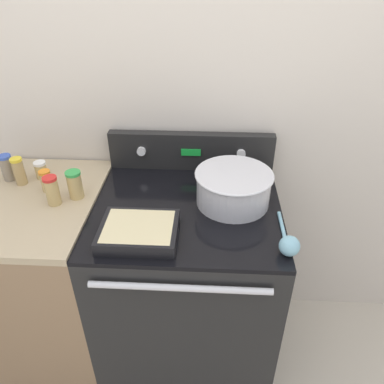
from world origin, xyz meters
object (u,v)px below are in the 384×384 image
(mixing_bowl, at_px, (233,186))
(spice_jar_white_cap, at_px, (41,170))
(spice_jar_red_cap, at_px, (52,190))
(spice_jar_blue_cap, at_px, (7,167))
(ladle, at_px, (289,244))
(casserole_dish, at_px, (139,231))
(spice_jar_yellow_cap, at_px, (19,171))
(spice_jar_orange_cap, at_px, (46,181))
(spice_jar_green_cap, at_px, (75,185))

(mixing_bowl, bearing_deg, spice_jar_white_cap, 171.24)
(mixing_bowl, xyz_separation_m, spice_jar_red_cap, (-0.72, -0.07, -0.00))
(spice_jar_blue_cap, bearing_deg, ladle, -18.91)
(casserole_dish, bearing_deg, spice_jar_blue_cap, 151.36)
(spice_jar_white_cap, relative_size, spice_jar_yellow_cap, 0.64)
(casserole_dish, xyz_separation_m, spice_jar_yellow_cap, (-0.58, 0.32, 0.05))
(ladle, height_order, spice_jar_blue_cap, spice_jar_blue_cap)
(spice_jar_orange_cap, height_order, spice_jar_white_cap, spice_jar_orange_cap)
(ladle, distance_m, spice_jar_white_cap, 1.12)
(spice_jar_white_cap, bearing_deg, spice_jar_yellow_cap, -142.94)
(spice_jar_red_cap, bearing_deg, ladle, -14.01)
(spice_jar_green_cap, height_order, spice_jar_blue_cap, spice_jar_green_cap)
(spice_jar_red_cap, height_order, spice_jar_blue_cap, spice_jar_red_cap)
(ladle, relative_size, spice_jar_yellow_cap, 2.14)
(mixing_bowl, relative_size, ladle, 1.19)
(spice_jar_white_cap, height_order, spice_jar_blue_cap, spice_jar_blue_cap)
(ladle, bearing_deg, mixing_bowl, 121.86)
(casserole_dish, distance_m, spice_jar_blue_cap, 0.74)
(spice_jar_green_cap, distance_m, spice_jar_white_cap, 0.25)
(spice_jar_green_cap, height_order, spice_jar_yellow_cap, spice_jar_yellow_cap)
(spice_jar_orange_cap, bearing_deg, spice_jar_green_cap, -16.58)
(casserole_dish, bearing_deg, spice_jar_green_cap, 142.82)
(ladle, xyz_separation_m, spice_jar_green_cap, (-0.83, 0.28, 0.04))
(ladle, relative_size, spice_jar_blue_cap, 2.24)
(spice_jar_yellow_cap, bearing_deg, spice_jar_green_cap, -18.37)
(casserole_dish, xyz_separation_m, ladle, (0.53, -0.05, 0.00))
(spice_jar_green_cap, bearing_deg, spice_jar_yellow_cap, 161.63)
(mixing_bowl, relative_size, spice_jar_red_cap, 2.54)
(casserole_dish, bearing_deg, spice_jar_red_cap, 154.90)
(ladle, distance_m, spice_jar_blue_cap, 1.24)
(spice_jar_white_cap, height_order, spice_jar_yellow_cap, spice_jar_yellow_cap)
(spice_jar_white_cap, bearing_deg, casserole_dish, -36.44)
(mixing_bowl, xyz_separation_m, spice_jar_blue_cap, (-0.99, 0.11, -0.01))
(spice_jar_green_cap, relative_size, spice_jar_red_cap, 0.97)
(mixing_bowl, bearing_deg, spice_jar_yellow_cap, 175.19)
(spice_jar_orange_cap, bearing_deg, casserole_dish, -31.51)
(casserole_dish, height_order, spice_jar_yellow_cap, spice_jar_yellow_cap)
(spice_jar_yellow_cap, bearing_deg, mixing_bowl, -4.81)
(spice_jar_red_cap, bearing_deg, spice_jar_blue_cap, 146.78)
(spice_jar_blue_cap, bearing_deg, spice_jar_white_cap, 8.63)
(spice_jar_white_cap, bearing_deg, spice_jar_red_cap, -56.65)
(ladle, distance_m, spice_jar_red_cap, 0.93)
(spice_jar_yellow_cap, bearing_deg, ladle, -18.48)
(mixing_bowl, height_order, spice_jar_orange_cap, mixing_bowl)
(casserole_dish, xyz_separation_m, spice_jar_green_cap, (-0.30, 0.23, 0.04))
(spice_jar_green_cap, distance_m, spice_jar_orange_cap, 0.15)
(spice_jar_white_cap, bearing_deg, ladle, -22.25)
(spice_jar_white_cap, bearing_deg, spice_jar_orange_cap, -57.55)
(ladle, height_order, spice_jar_white_cap, spice_jar_white_cap)
(spice_jar_white_cap, bearing_deg, spice_jar_blue_cap, -171.37)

